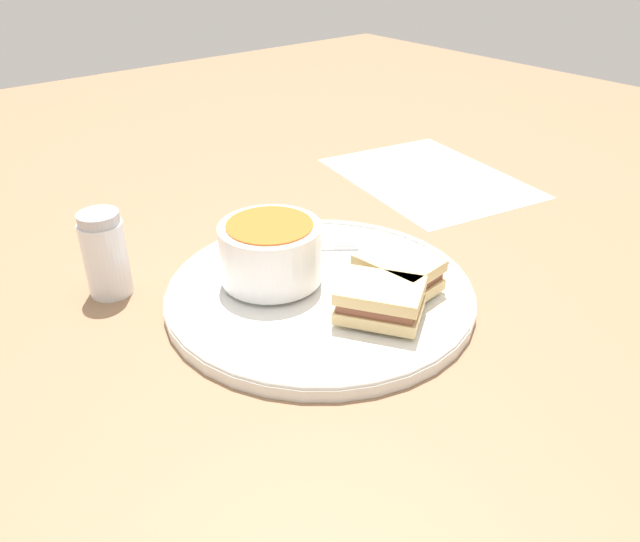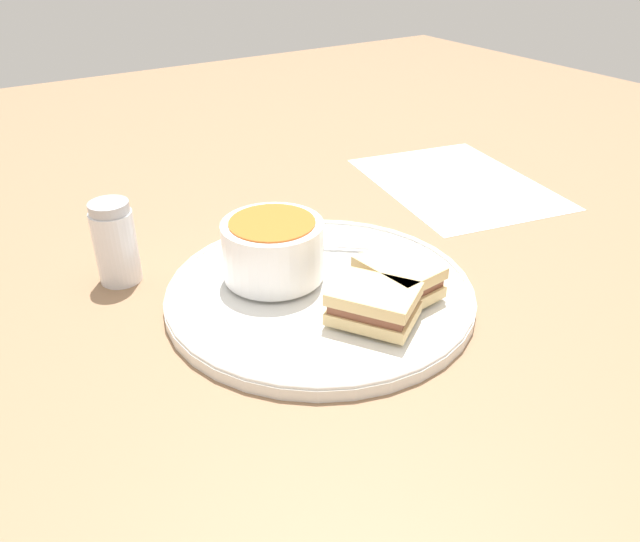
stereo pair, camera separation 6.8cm
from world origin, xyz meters
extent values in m
plane|color=#8E6B4C|center=(0.00, 0.00, 0.00)|extent=(2.40, 2.40, 0.00)
cylinder|color=white|center=(0.00, 0.00, 0.01)|extent=(0.34, 0.34, 0.01)
torus|color=white|center=(0.00, 0.00, 0.01)|extent=(0.34, 0.34, 0.01)
cylinder|color=white|center=(-0.03, 0.05, 0.02)|extent=(0.06, 0.06, 0.01)
cylinder|color=white|center=(-0.03, 0.05, 0.05)|extent=(0.11, 0.11, 0.06)
cylinder|color=orange|center=(-0.03, 0.05, 0.08)|extent=(0.09, 0.09, 0.01)
cube|color=silver|center=(0.06, 0.07, 0.02)|extent=(0.08, 0.06, 0.00)
ellipsoid|color=silver|center=(0.01, 0.11, 0.02)|extent=(0.04, 0.04, 0.01)
cube|color=#DBBC7F|center=(0.01, -0.08, 0.02)|extent=(0.10, 0.10, 0.01)
cube|color=brown|center=(0.01, -0.08, 0.04)|extent=(0.09, 0.10, 0.01)
cube|color=#DBBC7F|center=(0.01, -0.08, 0.05)|extent=(0.10, 0.10, 0.01)
cube|color=#DBBC7F|center=(0.06, -0.06, 0.02)|extent=(0.07, 0.09, 0.01)
cube|color=brown|center=(0.06, -0.06, 0.04)|extent=(0.07, 0.08, 0.01)
cube|color=#DBBC7F|center=(0.06, -0.06, 0.05)|extent=(0.07, 0.09, 0.01)
cylinder|color=silver|center=(-0.17, 0.16, 0.04)|extent=(0.05, 0.05, 0.09)
cylinder|color=#B7B7BC|center=(-0.17, 0.16, 0.09)|extent=(0.04, 0.04, 0.01)
cube|color=white|center=(0.36, 0.16, 0.00)|extent=(0.29, 0.35, 0.00)
camera|label=1|loc=(-0.37, -0.45, 0.38)|focal=35.00mm
camera|label=2|loc=(-0.32, -0.49, 0.38)|focal=35.00mm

